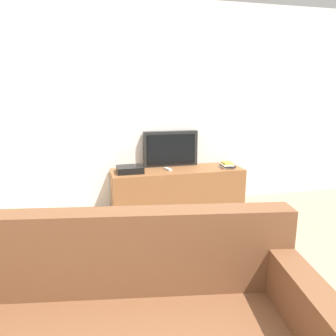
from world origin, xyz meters
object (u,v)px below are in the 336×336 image
book_stack (227,165)px  set_top_box (130,169)px  tv_stand (177,189)px  television (171,149)px  remote_on_stand (168,169)px

book_stack → set_top_box: set_top_box is taller
tv_stand → television: (-0.04, 0.21, 0.50)m
book_stack → set_top_box: bearing=177.8°
television → tv_stand: bearing=-80.4°
television → remote_on_stand: 0.32m
television → remote_on_stand: (-0.09, -0.22, -0.22)m
television → remote_on_stand: size_ratio=4.68×
tv_stand → remote_on_stand: 0.30m
remote_on_stand → set_top_box: set_top_box is taller
set_top_box → tv_stand: bearing=1.6°
tv_stand → book_stack: bearing=-5.7°
remote_on_stand → book_stack: bearing=-4.0°
tv_stand → remote_on_stand: remote_on_stand is taller
tv_stand → set_top_box: size_ratio=5.28×
remote_on_stand → set_top_box: bearing=-179.3°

